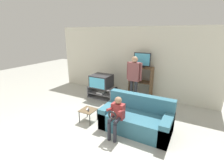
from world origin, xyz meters
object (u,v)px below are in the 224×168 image
(remote_control_black, at_px, (88,110))
(remote_control_white, at_px, (87,109))
(snack_table, at_px, (88,111))
(couch, at_px, (137,119))
(person_standing_adult, at_px, (134,76))
(television_flat, at_px, (142,60))
(media_shelf, at_px, (141,83))
(television_main, at_px, (101,81))
(tv_stand, at_px, (102,92))
(person_seated_child, at_px, (116,114))

(remote_control_black, xyz_separation_m, remote_control_white, (-0.06, 0.03, 0.00))
(snack_table, xyz_separation_m, couch, (1.32, 0.27, -0.01))
(person_standing_adult, bearing_deg, couch, -65.43)
(television_flat, height_order, couch, television_flat)
(media_shelf, xyz_separation_m, remote_control_white, (-0.76, -2.24, -0.26))
(television_main, height_order, person_standing_adult, person_standing_adult)
(tv_stand, height_order, remote_control_white, tv_stand)
(media_shelf, distance_m, couch, 2.10)
(television_flat, height_order, person_seated_child, television_flat)
(television_main, bearing_deg, television_flat, 24.74)
(television_flat, height_order, remote_control_black, television_flat)
(remote_control_white, height_order, person_seated_child, person_seated_child)
(television_flat, bearing_deg, snack_table, -108.30)
(remote_control_white, relative_size, person_standing_adult, 0.09)
(person_seated_child, bearing_deg, television_flat, 96.15)
(media_shelf, distance_m, snack_table, 2.39)
(media_shelf, xyz_separation_m, remote_control_black, (-0.69, -2.28, -0.26))
(tv_stand, bearing_deg, person_seated_child, -49.92)
(television_main, bearing_deg, tv_stand, 55.25)
(tv_stand, bearing_deg, snack_table, -70.68)
(television_flat, bearing_deg, media_shelf, 121.34)
(person_seated_child, bearing_deg, snack_table, 166.63)
(couch, bearing_deg, television_flat, 106.61)
(media_shelf, xyz_separation_m, television_flat, (0.02, -0.03, 0.84))
(snack_table, relative_size, remote_control_white, 2.81)
(remote_control_black, bearing_deg, tv_stand, 75.73)
(person_standing_adult, xyz_separation_m, person_seated_child, (0.35, -1.98, -0.41))
(snack_table, bearing_deg, remote_control_black, -37.89)
(media_shelf, distance_m, person_standing_adult, 0.64)
(person_seated_child, bearing_deg, person_standing_adult, 100.15)
(television_flat, height_order, person_standing_adult, television_flat)
(tv_stand, distance_m, person_seated_child, 2.48)
(couch, bearing_deg, person_standing_adult, 114.57)
(television_flat, distance_m, remote_control_black, 2.60)
(person_seated_child, bearing_deg, couch, 57.83)
(media_shelf, height_order, person_seated_child, media_shelf)
(snack_table, bearing_deg, remote_control_white, 162.64)
(tv_stand, relative_size, couch, 0.60)
(remote_control_white, bearing_deg, remote_control_black, -49.64)
(tv_stand, relative_size, remote_control_white, 7.19)
(couch, bearing_deg, remote_control_white, -169.27)
(snack_table, height_order, remote_control_black, remote_control_black)
(tv_stand, height_order, person_standing_adult, person_standing_adult)
(snack_table, distance_m, remote_control_black, 0.07)
(tv_stand, height_order, person_seated_child, person_seated_child)
(tv_stand, xyz_separation_m, couch, (1.89, -1.37, 0.08))
(remote_control_white, bearing_deg, television_main, 86.62)
(snack_table, relative_size, remote_control_black, 2.81)
(media_shelf, relative_size, remote_control_black, 8.45)
(tv_stand, distance_m, television_flat, 1.90)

